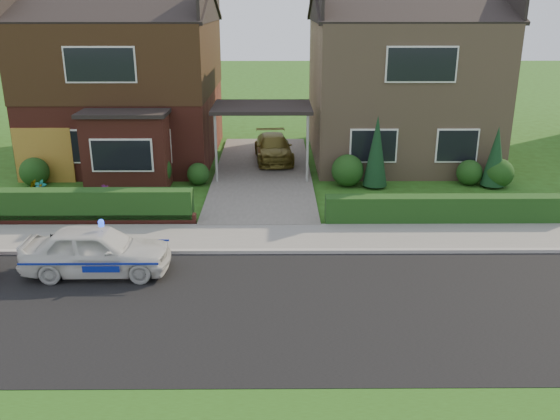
{
  "coord_description": "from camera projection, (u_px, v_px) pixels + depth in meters",
  "views": [
    {
      "loc": [
        0.53,
        -11.89,
        6.52
      ],
      "look_at": [
        0.64,
        3.5,
        1.11
      ],
      "focal_mm": 38.0,
      "sensor_mm": 36.0,
      "label": 1
    }
  ],
  "objects": [
    {
      "name": "driveway",
      "position": [
        263.0,
        173.0,
        23.73
      ],
      "size": [
        3.8,
        12.0,
        0.12
      ],
      "primitive_type": "cube",
      "color": "#666059",
      "rests_on": "ground"
    },
    {
      "name": "hedge_right",
      "position": [
        445.0,
        224.0,
        18.46
      ],
      "size": [
        7.5,
        0.55,
        0.8
      ],
      "primitive_type": "cube",
      "color": "#113714",
      "rests_on": "ground"
    },
    {
      "name": "hedge_left",
      "position": [
        74.0,
        223.0,
        18.47
      ],
      "size": [
        7.5,
        0.55,
        0.9
      ],
      "primitive_type": "cube",
      "color": "#113714",
      "rests_on": "ground"
    },
    {
      "name": "conifer_b",
      "position": [
        495.0,
        158.0,
        21.75
      ],
      "size": [
        0.9,
        0.9,
        2.2
      ],
      "primitive_type": "cone",
      "color": "black",
      "rests_on": "ground"
    },
    {
      "name": "carport_link",
      "position": [
        262.0,
        108.0,
        22.83
      ],
      "size": [
        3.8,
        3.0,
        2.77
      ],
      "color": "black",
      "rests_on": "ground"
    },
    {
      "name": "shrub_left_mid",
      "position": [
        154.0,
        170.0,
        21.9
      ],
      "size": [
        1.32,
        1.32,
        1.32
      ],
      "primitive_type": "sphere",
      "color": "#113714",
      "rests_on": "ground"
    },
    {
      "name": "house_right",
      "position": [
        398.0,
        73.0,
        25.4
      ],
      "size": [
        7.5,
        8.06,
        7.25
      ],
      "color": "#93765A",
      "rests_on": "ground"
    },
    {
      "name": "dwarf_wall",
      "position": [
        71.0,
        220.0,
        18.27
      ],
      "size": [
        7.7,
        0.25,
        0.36
      ],
      "primitive_type": "cube",
      "color": "maroon",
      "rests_on": "ground"
    },
    {
      "name": "sidewalk",
      "position": [
        258.0,
        238.0,
        17.22
      ],
      "size": [
        60.0,
        2.0,
        0.1
      ],
      "primitive_type": "cube",
      "color": "slate",
      "rests_on": "ground"
    },
    {
      "name": "shrub_right_near",
      "position": [
        348.0,
        170.0,
        22.06
      ],
      "size": [
        1.2,
        1.2,
        1.2
      ],
      "primitive_type": "sphere",
      "color": "#113714",
      "rests_on": "ground"
    },
    {
      "name": "potted_plant_c",
      "position": [
        108.0,
        198.0,
        19.55
      ],
      "size": [
        0.55,
        0.55,
        0.83
      ],
      "primitive_type": "imported",
      "rotation": [
        0.0,
        0.0,
        1.35
      ],
      "color": "gray",
      "rests_on": "ground"
    },
    {
      "name": "potted_plant_b",
      "position": [
        32.0,
        191.0,
        20.45
      ],
      "size": [
        0.53,
        0.52,
        0.75
      ],
      "primitive_type": "imported",
      "rotation": [
        0.0,
        0.0,
        0.85
      ],
      "color": "gray",
      "rests_on": "ground"
    },
    {
      "name": "conifer_a",
      "position": [
        376.0,
        153.0,
        21.65
      ],
      "size": [
        0.9,
        0.9,
        2.6
      ],
      "primitive_type": "cone",
      "color": "black",
      "rests_on": "ground"
    },
    {
      "name": "garage_door",
      "position": [
        44.0,
        156.0,
        22.36
      ],
      "size": [
        2.2,
        0.1,
        2.1
      ],
      "primitive_type": "cube",
      "color": "olive",
      "rests_on": "ground"
    },
    {
      "name": "shrub_right_mid",
      "position": [
        469.0,
        173.0,
        22.23
      ],
      "size": [
        0.96,
        0.96,
        0.96
      ],
      "primitive_type": "sphere",
      "color": "#113714",
      "rests_on": "ground"
    },
    {
      "name": "driveway_car",
      "position": [
        273.0,
        148.0,
        25.23
      ],
      "size": [
        1.81,
        3.81,
        1.07
      ],
      "primitive_type": "imported",
      "rotation": [
        0.0,
        0.0,
        0.09
      ],
      "color": "olive",
      "rests_on": "driveway"
    },
    {
      "name": "kerb",
      "position": [
        257.0,
        252.0,
        16.23
      ],
      "size": [
        60.0,
        0.16,
        0.12
      ],
      "primitive_type": "cube",
      "color": "#9E9993",
      "rests_on": "ground"
    },
    {
      "name": "shrub_left_far",
      "position": [
        34.0,
        172.0,
        22.1
      ],
      "size": [
        1.08,
        1.08,
        1.08
      ],
      "primitive_type": "sphere",
      "color": "#113714",
      "rests_on": "ground"
    },
    {
      "name": "ground",
      "position": [
        253.0,
        308.0,
        13.37
      ],
      "size": [
        120.0,
        120.0,
        0.0
      ],
      "primitive_type": "plane",
      "color": "#264913",
      "rests_on": "ground"
    },
    {
      "name": "police_car",
      "position": [
        97.0,
        251.0,
        14.86
      ],
      "size": [
        3.38,
        3.69,
        1.42
      ],
      "rotation": [
        0.0,
        0.0,
        1.58
      ],
      "color": "silver",
      "rests_on": "ground"
    },
    {
      "name": "potted_plant_a",
      "position": [
        42.0,
        193.0,
        20.11
      ],
      "size": [
        0.47,
        0.35,
        0.82
      ],
      "primitive_type": "imported",
      "rotation": [
        0.0,
        0.0,
        -0.14
      ],
      "color": "gray",
      "rests_on": "ground"
    },
    {
      "name": "shrub_right_far",
      "position": [
        499.0,
        173.0,
        21.93
      ],
      "size": [
        1.08,
        1.08,
        1.08
      ],
      "primitive_type": "sphere",
      "color": "#113714",
      "rests_on": "ground"
    },
    {
      "name": "road",
      "position": [
        253.0,
        308.0,
        13.37
      ],
      "size": [
        60.0,
        6.0,
        0.02
      ],
      "primitive_type": "cube",
      "color": "black",
      "rests_on": "ground"
    },
    {
      "name": "house_left",
      "position": [
        128.0,
        70.0,
        25.19
      ],
      "size": [
        7.5,
        9.53,
        7.25
      ],
      "color": "maroon",
      "rests_on": "ground"
    },
    {
      "name": "shrub_left_near",
      "position": [
        198.0,
        174.0,
        22.27
      ],
      "size": [
        0.84,
        0.84,
        0.84
      ],
      "primitive_type": "sphere",
      "color": "#113714",
      "rests_on": "ground"
    }
  ]
}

